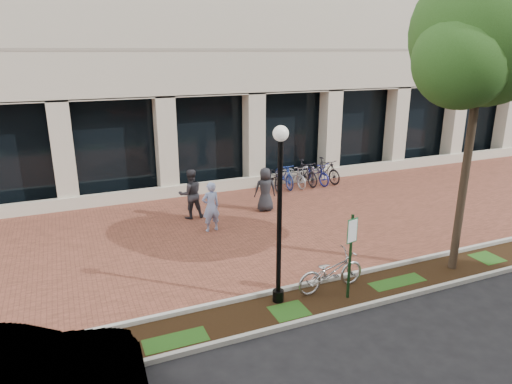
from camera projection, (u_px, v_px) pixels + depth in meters
name	position (u px, v px, depth m)	size (l,w,h in m)	color
ground	(256.00, 226.00, 16.19)	(120.00, 120.00, 0.00)	black
brick_plaza	(256.00, 226.00, 16.19)	(40.00, 9.00, 0.01)	brown
planting_strip	(337.00, 296.00, 11.58)	(40.00, 1.50, 0.01)	black
curb_plaza_side	(322.00, 281.00, 12.22)	(40.00, 0.12, 0.12)	#B0B0A6
curb_street_side	(355.00, 309.00, 10.91)	(40.00, 0.12, 0.12)	#B0B0A6
parking_sign	(351.00, 246.00, 11.06)	(0.34, 0.07, 2.24)	#14381A
lamppost	(280.00, 207.00, 10.62)	(0.36, 0.36, 4.39)	black
street_tree	(484.00, 42.00, 11.32)	(4.36, 3.64, 8.22)	#413325
locked_bicycle	(331.00, 271.00, 11.77)	(0.69, 1.96, 1.03)	#B4B5B9
pedestrian_left	(211.00, 207.00, 15.54)	(0.64, 0.42, 1.75)	#90A5D7
pedestrian_mid	(191.00, 194.00, 16.75)	(0.90, 0.70, 1.86)	#2B2A2F
pedestrian_right	(265.00, 190.00, 17.52)	(0.84, 0.54, 1.71)	#232428
bollard	(313.00, 176.00, 21.00)	(0.12, 0.12, 0.89)	#BABABF
bike_rack_cluster	(299.00, 174.00, 20.94)	(3.61, 2.06, 1.15)	black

